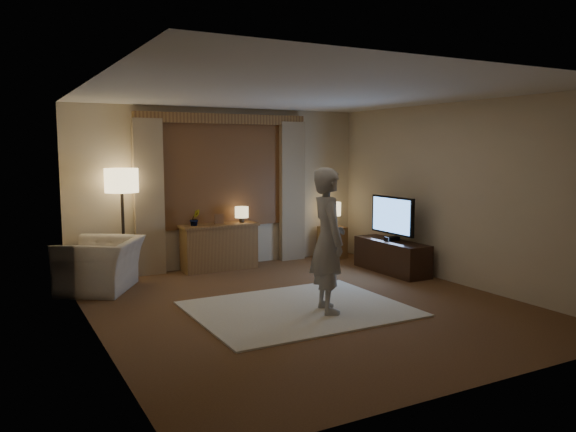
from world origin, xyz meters
TOP-DOWN VIEW (x-y plane):
  - room at (0.00, 0.50)m, footprint 5.04×5.54m
  - rug at (-0.18, -0.12)m, footprint 2.50×2.00m
  - sideboard at (-0.17, 2.50)m, footprint 1.20×0.40m
  - picture_frame at (-0.17, 2.50)m, footprint 0.16×0.02m
  - plant at (-0.57, 2.50)m, footprint 0.17×0.13m
  - table_lamp_sideboard at (0.23, 2.50)m, footprint 0.22×0.22m
  - floor_lamp at (-1.69, 2.47)m, footprint 0.48×0.48m
  - armchair at (-2.11, 1.99)m, footprint 1.37×1.42m
  - side_table at (1.96, 2.45)m, footprint 0.40×0.40m
  - table_lamp_side at (1.96, 2.45)m, footprint 0.30×0.30m
  - tv_stand at (2.15, 1.02)m, footprint 0.45×1.40m
  - tv at (2.15, 1.02)m, footprint 0.24×0.97m
  - person at (0.07, -0.38)m, footprint 0.55×0.70m

SIDE VIEW (x-z plane):
  - rug at x=-0.18m, z-range 0.00..0.02m
  - tv_stand at x=2.15m, z-range 0.00..0.50m
  - side_table at x=1.96m, z-range 0.00..0.56m
  - sideboard at x=-0.17m, z-range 0.00..0.70m
  - armchair at x=-2.11m, z-range 0.00..0.71m
  - picture_frame at x=-0.17m, z-range 0.70..0.90m
  - plant at x=-0.57m, z-range 0.70..1.00m
  - table_lamp_side at x=1.96m, z-range 0.65..1.09m
  - person at x=0.07m, z-range 0.02..1.73m
  - tv at x=2.15m, z-range 0.54..1.24m
  - table_lamp_sideboard at x=0.23m, z-range 0.75..1.05m
  - room at x=0.00m, z-range 0.01..2.65m
  - floor_lamp at x=-1.69m, z-range 0.56..2.22m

